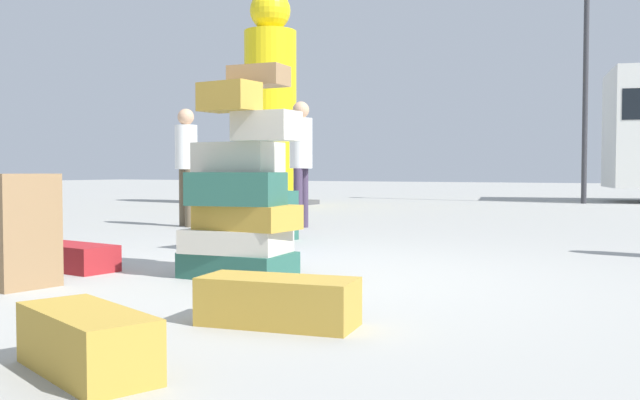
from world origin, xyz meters
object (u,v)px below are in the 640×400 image
suitcase_maroon_right_side (71,257)px  suitcase_navy_foreground_near (244,210)px  suitcase_brown_left_side (22,231)px  yellow_dummy_statue (270,109)px  person_passerby_in_red (186,157)px  lamp_post (586,29)px  suitcase_tan_white_trunk (87,342)px  suitcase_tan_foreground_far (278,301)px  suitcase_teal_upright_blue (278,216)px  person_tourist_with_camera (301,153)px  suitcase_tower (241,197)px

suitcase_maroon_right_side → suitcase_navy_foreground_near: size_ratio=0.98×
suitcase_brown_left_side → yellow_dummy_statue: 11.02m
person_passerby_in_red → yellow_dummy_statue: 6.09m
suitcase_navy_foreground_near → lamp_post: size_ratio=0.13×
suitcase_tan_white_trunk → person_passerby_in_red: bearing=146.6°
suitcase_tan_foreground_far → yellow_dummy_statue: bearing=113.2°
suitcase_maroon_right_side → suitcase_teal_upright_blue: 2.68m
suitcase_maroon_right_side → person_tourist_with_camera: person_tourist_with_camera is taller
suitcase_tower → person_tourist_with_camera: size_ratio=0.91×
yellow_dummy_statue → lamp_post: size_ratio=0.77×
suitcase_tan_foreground_far → person_passerby_in_red: bearing=123.9°
suitcase_tower → yellow_dummy_statue: yellow_dummy_statue is taller
suitcase_tan_white_trunk → suitcase_brown_left_side: size_ratio=0.93×
suitcase_teal_upright_blue → suitcase_tan_foreground_far: bearing=-55.9°
yellow_dummy_statue → lamp_post: 7.40m
suitcase_tan_white_trunk → suitcase_teal_upright_blue: size_ratio=1.28×
person_passerby_in_red → yellow_dummy_statue: bearing=141.2°
suitcase_maroon_right_side → suitcase_tan_foreground_far: size_ratio=1.00×
suitcase_tower → yellow_dummy_statue: size_ratio=0.32×
person_tourist_with_camera → suitcase_maroon_right_side: bearing=-4.2°
suitcase_tower → suitcase_tan_foreground_far: bearing=-49.1°
suitcase_tan_foreground_far → suitcase_navy_foreground_near: bearing=118.1°
person_tourist_with_camera → yellow_dummy_statue: 6.33m
suitcase_tan_white_trunk → suitcase_navy_foreground_near: size_ratio=0.88×
suitcase_tan_white_trunk → person_tourist_with_camera: 6.67m
suitcase_tower → person_passerby_in_red: size_ratio=0.95×
suitcase_maroon_right_side → suitcase_tower: bearing=18.9°
suitcase_tower → suitcase_teal_upright_blue: bearing=115.8°
suitcase_navy_foreground_near → suitcase_teal_upright_blue: bearing=111.2°
suitcase_tan_white_trunk → yellow_dummy_statue: (-6.17, 11.16, 1.97)m
person_tourist_with_camera → yellow_dummy_statue: (-3.63, 5.06, 1.11)m
suitcase_teal_upright_blue → yellow_dummy_statue: size_ratio=0.11×
suitcase_tan_foreground_far → yellow_dummy_statue: yellow_dummy_statue is taller
suitcase_tan_white_trunk → suitcase_navy_foreground_near: 3.91m
suitcase_tan_foreground_far → suitcase_tan_white_trunk: (-0.21, -1.03, 0.00)m
suitcase_tan_foreground_far → suitcase_navy_foreground_near: size_ratio=0.98×
person_tourist_with_camera → suitcase_brown_left_side: bearing=-0.9°
suitcase_tower → suitcase_teal_upright_blue: size_ratio=2.80×
suitcase_maroon_right_side → suitcase_tan_white_trunk: size_ratio=1.12×
suitcase_tan_foreground_far → person_passerby_in_red: (-4.23, 4.56, 0.83)m
suitcase_tower → lamp_post: lamp_post is taller
suitcase_maroon_right_side → suitcase_teal_upright_blue: bearing=92.1°
suitcase_tower → suitcase_tan_foreground_far: suitcase_tower is taller
suitcase_navy_foreground_near → suitcase_brown_left_side: suitcase_navy_foreground_near is taller
person_passerby_in_red → suitcase_tan_foreground_far: bearing=-17.1°
suitcase_tower → lamp_post: bearing=87.1°
suitcase_tan_foreground_far → person_tourist_with_camera: size_ratio=0.46×
suitcase_tan_foreground_far → lamp_post: (-0.37, 14.03, 3.85)m
person_tourist_with_camera → suitcase_teal_upright_blue: bearing=11.7°
suitcase_teal_upright_blue → person_passerby_in_red: bearing=156.6°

